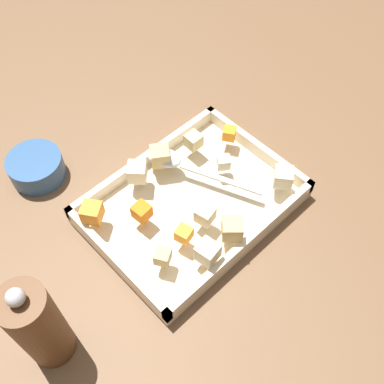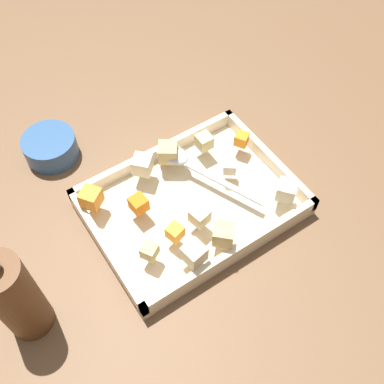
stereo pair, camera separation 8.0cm
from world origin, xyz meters
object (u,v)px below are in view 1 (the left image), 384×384
(serving_spoon, at_px, (171,160))
(baking_dish, at_px, (192,205))
(small_prep_bowl, at_px, (36,167))
(pepper_mill, at_px, (38,326))

(serving_spoon, bearing_deg, baking_dish, -38.93)
(serving_spoon, relative_size, small_prep_bowl, 2.11)
(baking_dish, bearing_deg, serving_spoon, -105.86)
(small_prep_bowl, bearing_deg, baking_dish, 121.53)
(serving_spoon, height_order, pepper_mill, pepper_mill)
(baking_dish, relative_size, small_prep_bowl, 3.48)
(baking_dish, distance_m, pepper_mill, 0.33)
(pepper_mill, bearing_deg, baking_dish, -173.82)
(serving_spoon, relative_size, pepper_mill, 1.07)
(serving_spoon, bearing_deg, small_prep_bowl, -157.90)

